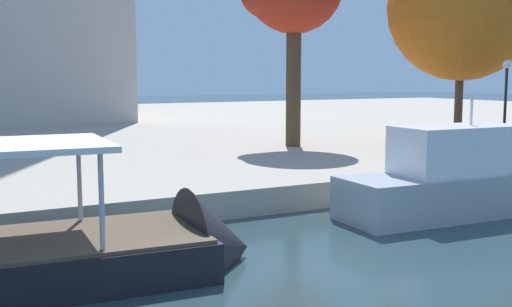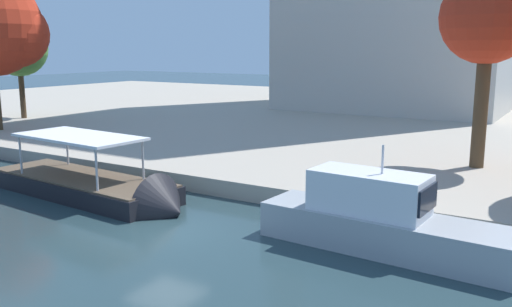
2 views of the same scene
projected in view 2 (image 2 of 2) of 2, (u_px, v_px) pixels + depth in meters
name	position (u px, v px, depth m)	size (l,w,h in m)	color
ground_plane	(165.00, 233.00, 20.38)	(220.00, 220.00, 0.00)	#23383D
dock_promenade	(412.00, 122.00, 47.62)	(120.00, 55.00, 0.82)	#A39989
tour_boat_1	(99.00, 191.00, 24.90)	(11.58, 3.96, 4.05)	black
motor_yacht_2	(398.00, 230.00, 18.21)	(9.84, 2.76, 4.26)	#9EA3A8
tree_0	(18.00, 48.00, 46.21)	(4.82, 4.82, 8.41)	#4C3823
tree_1	(486.00, 21.00, 26.63)	(4.58, 4.58, 9.76)	#4C3823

